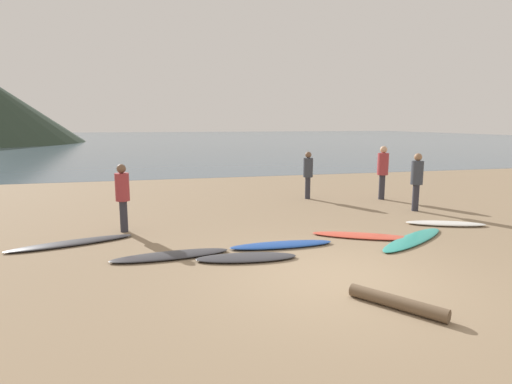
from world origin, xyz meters
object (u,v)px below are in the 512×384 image
object	(u,v)px
surfboard_0	(71,243)
surfboard_4	(364,236)
surfboard_5	(413,239)
surfboard_1	(171,255)
surfboard_3	(282,245)
person_2	(383,168)
person_3	(417,177)
surfboard_2	(246,257)
driftwood_log	(397,302)
person_0	(122,192)
surfboard_6	(445,223)
person_1	(308,171)

from	to	relation	value
surfboard_0	surfboard_4	bearing A→B (deg)	-25.95
surfboard_0	surfboard_5	distance (m)	7.43
surfboard_1	surfboard_3	bearing A→B (deg)	-1.70
person_2	person_3	size ratio (longest dim) A/B	1.06
person_2	surfboard_5	bearing A→B (deg)	57.77
surfboard_1	surfboard_5	bearing A→B (deg)	-6.65
surfboard_2	driftwood_log	bearing A→B (deg)	-51.82
person_3	person_0	bearing A→B (deg)	164.41
surfboard_3	driftwood_log	distance (m)	3.29
person_2	driftwood_log	distance (m)	8.85
surfboard_0	person_2	distance (m)	9.88
person_0	surfboard_1	bearing A→B (deg)	-98.35
surfboard_2	person_2	xyz separation A→B (m)	(5.87, 5.10, 1.02)
surfboard_6	person_0	size ratio (longest dim) A/B	1.20
surfboard_2	surfboard_5	size ratio (longest dim) A/B	0.73
surfboard_5	person_0	bearing A→B (deg)	127.19
surfboard_5	driftwood_log	xyz separation A→B (m)	(-2.28, -2.95, 0.06)
surfboard_3	person_0	world-z (taller)	person_0
surfboard_5	person_0	size ratio (longest dim) A/B	1.63
driftwood_log	surfboard_5	bearing A→B (deg)	52.25
surfboard_3	person_2	bearing A→B (deg)	43.16
surfboard_5	person_1	world-z (taller)	person_1
surfboard_3	person_1	bearing A→B (deg)	64.87
person_0	person_1	xyz separation A→B (m)	(5.84, 3.07, -0.01)
surfboard_4	person_1	xyz separation A→B (m)	(0.52, 4.91, 0.92)
surfboard_2	surfboard_1	bearing A→B (deg)	167.26
surfboard_3	surfboard_5	size ratio (longest dim) A/B	0.84
surfboard_3	person_1	distance (m)	5.83
surfboard_2	person_1	world-z (taller)	person_1
surfboard_3	surfboard_2	bearing A→B (deg)	-143.62
surfboard_2	person_1	bearing A→B (deg)	65.92
surfboard_3	person_1	xyz separation A→B (m)	(2.56, 5.16, 0.91)
person_2	person_3	bearing A→B (deg)	79.58
surfboard_2	surfboard_3	distance (m)	1.11
surfboard_6	person_0	world-z (taller)	person_0
surfboard_1	person_3	xyz separation A→B (m)	(7.22, 2.66, 0.96)
surfboard_6	person_3	world-z (taller)	person_3
surfboard_2	surfboard_4	xyz separation A→B (m)	(2.94, 0.89, -0.01)
surfboard_2	person_2	distance (m)	7.84
surfboard_2	surfboard_5	bearing A→B (deg)	12.15
surfboard_6	person_1	distance (m)	4.92
surfboard_5	surfboard_0	bearing A→B (deg)	136.27
surfboard_3	person_0	distance (m)	4.00
surfboard_0	surfboard_5	size ratio (longest dim) A/B	0.97
surfboard_6	person_1	world-z (taller)	person_1
person_0	person_3	world-z (taller)	person_3
surfboard_1	person_2	size ratio (longest dim) A/B	1.26
surfboard_1	surfboard_6	xyz separation A→B (m)	(6.92, 0.92, 0.00)
person_1	surfboard_6	bearing A→B (deg)	97.54
surfboard_3	driftwood_log	world-z (taller)	driftwood_log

